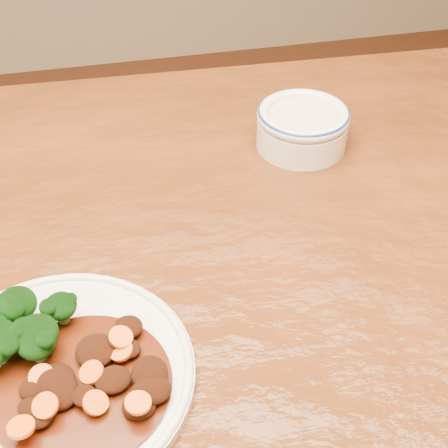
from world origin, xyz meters
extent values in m
cube|color=#5E2B10|center=(0.00, 0.00, 0.73)|extent=(1.53, 0.96, 0.04)
cylinder|color=silver|center=(-0.08, -0.08, 0.76)|extent=(0.23, 0.23, 0.01)
torus|color=silver|center=(-0.08, -0.08, 0.76)|extent=(0.23, 0.23, 0.01)
cylinder|color=#63924B|center=(-0.09, -0.06, 0.77)|extent=(0.01, 0.01, 0.01)
ellipsoid|color=black|center=(-0.09, -0.06, 0.78)|extent=(0.03, 0.03, 0.03)
cylinder|color=#63924B|center=(-0.07, -0.02, 0.77)|extent=(0.01, 0.01, 0.01)
ellipsoid|color=black|center=(-0.07, -0.02, 0.78)|extent=(0.03, 0.03, 0.02)
cylinder|color=#63924B|center=(-0.11, -0.01, 0.77)|extent=(0.01, 0.01, 0.01)
ellipsoid|color=black|center=(-0.11, -0.01, 0.79)|extent=(0.03, 0.03, 0.03)
cylinder|color=#63924B|center=(-0.13, -0.05, 0.77)|extent=(0.01, 0.01, 0.01)
cylinder|color=#63924B|center=(-0.09, -0.05, 0.77)|extent=(0.01, 0.01, 0.01)
ellipsoid|color=black|center=(-0.09, -0.05, 0.79)|extent=(0.04, 0.04, 0.03)
cylinder|color=#441207|center=(-0.06, -0.09, 0.76)|extent=(0.15, 0.15, 0.00)
ellipsoid|color=black|center=(-0.10, -0.11, 0.77)|extent=(0.02, 0.02, 0.01)
ellipsoid|color=black|center=(-0.04, -0.10, 0.77)|extent=(0.03, 0.03, 0.02)
ellipsoid|color=black|center=(-0.08, -0.10, 0.77)|extent=(0.03, 0.02, 0.01)
ellipsoid|color=black|center=(-0.01, -0.10, 0.77)|extent=(0.03, 0.03, 0.01)
ellipsoid|color=black|center=(-0.09, -0.12, 0.77)|extent=(0.02, 0.02, 0.01)
ellipsoid|color=black|center=(-0.02, -0.05, 0.77)|extent=(0.03, 0.03, 0.01)
ellipsoid|color=black|center=(-0.03, -0.06, 0.77)|extent=(0.02, 0.02, 0.01)
ellipsoid|color=black|center=(-0.01, -0.12, 0.77)|extent=(0.03, 0.03, 0.02)
ellipsoid|color=black|center=(-0.08, -0.09, 0.77)|extent=(0.03, 0.04, 0.02)
ellipsoid|color=black|center=(-0.06, -0.11, 0.77)|extent=(0.02, 0.02, 0.01)
ellipsoid|color=black|center=(-0.02, -0.07, 0.77)|extent=(0.02, 0.02, 0.01)
ellipsoid|color=black|center=(-0.01, -0.11, 0.77)|extent=(0.03, 0.03, 0.01)
ellipsoid|color=black|center=(-0.02, -0.12, 0.77)|extent=(0.03, 0.03, 0.01)
ellipsoid|color=black|center=(-0.05, -0.07, 0.77)|extent=(0.03, 0.04, 0.02)
ellipsoid|color=black|center=(-0.08, -0.10, 0.77)|extent=(0.03, 0.02, 0.01)
ellipsoid|color=black|center=(-0.03, -0.06, 0.77)|extent=(0.03, 0.02, 0.01)
ellipsoid|color=black|center=(-0.10, -0.09, 0.77)|extent=(0.02, 0.02, 0.01)
cylinder|color=#E7520C|center=(-0.03, -0.07, 0.77)|extent=(0.03, 0.03, 0.01)
cylinder|color=#E7520C|center=(-0.05, -0.09, 0.77)|extent=(0.03, 0.03, 0.01)
cylinder|color=#E7520C|center=(-0.03, -0.06, 0.78)|extent=(0.02, 0.02, 0.01)
cylinder|color=#E7520C|center=(-0.05, -0.12, 0.77)|extent=(0.02, 0.03, 0.02)
cylinder|color=#E7520C|center=(-0.02, -0.13, 0.78)|extent=(0.03, 0.03, 0.00)
cylinder|color=#E7520C|center=(-0.09, -0.12, 0.78)|extent=(0.02, 0.02, 0.01)
cylinder|color=#E7520C|center=(-0.09, -0.08, 0.77)|extent=(0.03, 0.03, 0.01)
cylinder|color=#E7520C|center=(-0.11, -0.13, 0.78)|extent=(0.03, 0.03, 0.01)
cylinder|color=white|center=(0.23, 0.22, 0.77)|extent=(0.11, 0.11, 0.04)
cylinder|color=silver|center=(0.23, 0.22, 0.79)|extent=(0.09, 0.09, 0.01)
torus|color=white|center=(0.23, 0.22, 0.79)|extent=(0.11, 0.11, 0.02)
torus|color=navy|center=(0.23, 0.22, 0.80)|extent=(0.11, 0.11, 0.01)
camera|label=1|loc=(-0.01, -0.40, 1.20)|focal=50.00mm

